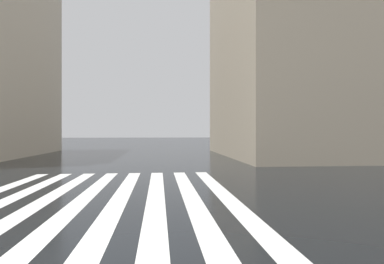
# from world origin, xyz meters

# --- Properties ---
(zebra_crossing) EXTENTS (13.00, 7.50, 0.01)m
(zebra_crossing) POSITION_xyz_m (4.00, 0.27, 0.00)
(zebra_crossing) COLOR silver
(zebra_crossing) RESTS_ON ground_plane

